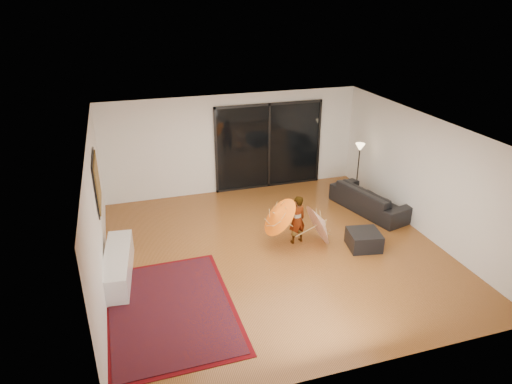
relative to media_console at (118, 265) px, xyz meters
name	(u,v)px	position (x,y,z in m)	size (l,w,h in m)	color
floor	(276,251)	(3.25, 0.00, -0.26)	(7.00, 7.00, 0.00)	#975929
ceiling	(278,130)	(3.25, 0.00, 2.44)	(7.00, 7.00, 0.00)	white
wall_back	(233,144)	(3.25, 3.50, 1.09)	(7.00, 7.00, 0.00)	silver
wall_front	(363,294)	(3.25, -3.50, 1.09)	(7.00, 7.00, 0.00)	silver
wall_left	(97,217)	(-0.25, 0.00, 1.09)	(7.00, 7.00, 0.00)	silver
wall_right	(424,175)	(6.75, 0.00, 1.09)	(7.00, 7.00, 0.00)	silver
sliding_door	(269,146)	(4.25, 3.47, 0.94)	(3.06, 0.07, 2.40)	black
painting	(97,182)	(-0.21, 1.00, 1.39)	(0.04, 1.28, 1.08)	black
media_console	(118,265)	(0.00, 0.00, 0.00)	(0.47, 1.90, 0.53)	white
speaker	(119,269)	(0.00, 0.00, -0.09)	(0.31, 0.31, 0.35)	#424244
persian_rug	(170,309)	(0.81, -1.31, -0.25)	(2.26, 3.13, 0.02)	#52070B
sofa	(370,199)	(6.20, 1.18, 0.06)	(2.19, 0.85, 0.64)	black
ottoman	(364,240)	(5.14, -0.41, -0.07)	(0.66, 0.66, 0.38)	black
floor_lamp	(359,155)	(6.35, 2.17, 0.89)	(0.25, 0.25, 1.47)	black
child	(297,220)	(3.83, 0.25, 0.30)	(0.41, 0.27, 1.12)	#999999
parasol_orange	(274,217)	(3.28, 0.20, 0.47)	(0.74, 0.92, 0.91)	orange
parasol_white	(325,221)	(4.43, 0.10, 0.24)	(0.54, 0.95, 0.96)	white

